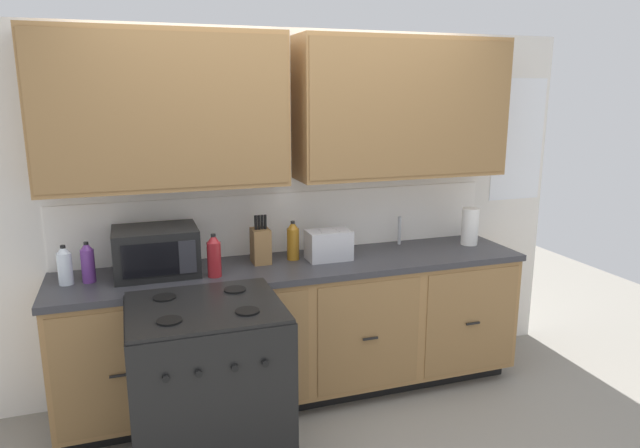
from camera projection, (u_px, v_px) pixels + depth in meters
ground_plane at (313, 417)px, 3.54m from camera, size 8.00×8.00×0.00m
wall_unit at (289, 148)px, 3.63m from camera, size 4.14×0.40×2.35m
counter_run at (299, 328)px, 3.71m from camera, size 2.97×0.64×0.91m
stove_range at (209, 392)px, 2.92m from camera, size 0.76×0.68×0.95m
microwave at (156, 251)px, 3.37m from camera, size 0.48×0.37×0.28m
toaster at (329, 245)px, 3.67m from camera, size 0.28×0.18×0.19m
knife_block at (261, 245)px, 3.59m from camera, size 0.11×0.14×0.31m
sink_faucet at (399, 230)px, 4.04m from camera, size 0.02×0.02×0.20m
paper_towel_roll at (470, 226)px, 4.02m from camera, size 0.12×0.12×0.26m
bottle_amber at (293, 241)px, 3.67m from camera, size 0.08×0.08×0.25m
bottle_violet at (88, 262)px, 3.23m from camera, size 0.07×0.07×0.24m
bottle_red at (214, 256)px, 3.32m from camera, size 0.08×0.08×0.26m
bottle_clear at (65, 265)px, 3.19m from camera, size 0.08×0.08×0.23m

